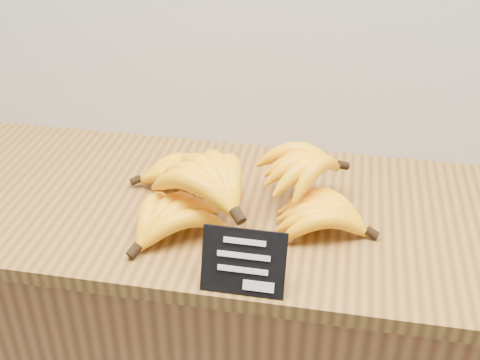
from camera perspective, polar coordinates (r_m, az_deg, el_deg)
name	(u,v)px	position (r m, az deg, el deg)	size (l,w,h in m)	color
counter_top	(244,211)	(1.22, 0.43, -2.95)	(1.56, 0.54, 0.03)	olive
chalkboard_sign	(243,262)	(0.99, 0.33, -7.79)	(0.14, 0.01, 0.11)	black
banana_pile	(226,190)	(1.15, -1.29, -0.93)	(0.50, 0.35, 0.13)	#FFB80A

